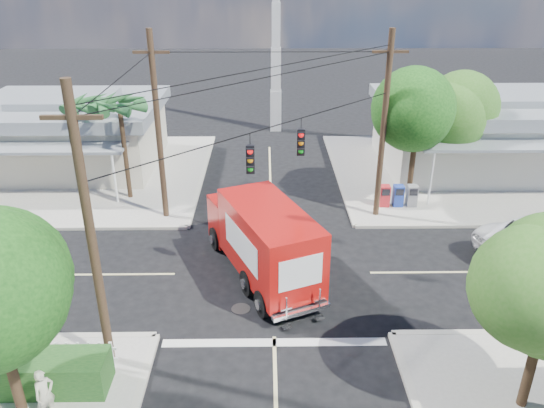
{
  "coord_description": "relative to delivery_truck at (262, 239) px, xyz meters",
  "views": [
    {
      "loc": [
        -0.26,
        -18.43,
        11.66
      ],
      "look_at": [
        0.0,
        2.0,
        2.2
      ],
      "focal_mm": 35.0,
      "sensor_mm": 36.0,
      "label": 1
    }
  ],
  "objects": [
    {
      "name": "road_markings",
      "position": [
        0.4,
        -1.4,
        -1.62
      ],
      "size": [
        32.0,
        32.0,
        0.01
      ],
      "color": "beige",
      "rests_on": "ground"
    },
    {
      "name": "sidewalk_nw",
      "position": [
        -10.48,
        10.95,
        -1.56
      ],
      "size": [
        14.12,
        14.12,
        0.14
      ],
      "color": "#A19C91",
      "rests_on": "ground"
    },
    {
      "name": "sidewalk_ne",
      "position": [
        11.28,
        10.95,
        -1.56
      ],
      "size": [
        14.12,
        14.12,
        0.14
      ],
      "color": "#A19C91",
      "rests_on": "ground"
    },
    {
      "name": "utility_poles",
      "position": [
        -1.18,
        1.68,
        3.05
      ],
      "size": [
        12.0,
        10.68,
        9.0
      ],
      "color": "#473321",
      "rests_on": "ground"
    },
    {
      "name": "building_nw",
      "position": [
        -11.6,
        12.54,
        0.59
      ],
      "size": [
        10.8,
        10.2,
        4.3
      ],
      "color": "beige",
      "rests_on": "sidewalk_nw"
    },
    {
      "name": "pedestrian",
      "position": [
        -5.91,
        -7.37,
        -0.72
      ],
      "size": [
        0.64,
        0.67,
        1.54
      ],
      "primitive_type": "imported",
      "rotation": [
        0.0,
        0.0,
        0.91
      ],
      "color": "beige",
      "rests_on": "sidewalk_sw"
    },
    {
      "name": "hedge_sw",
      "position": [
        -7.6,
        -6.32,
        -0.94
      ],
      "size": [
        6.2,
        1.2,
        1.1
      ],
      "primitive_type": "cube",
      "color": "#164018",
      "rests_on": "sidewalk_sw"
    },
    {
      "name": "picket_fence",
      "position": [
        -7.4,
        -5.52,
        -0.95
      ],
      "size": [
        5.94,
        0.06,
        1.0
      ],
      "color": "silver",
      "rests_on": "sidewalk_sw"
    },
    {
      "name": "vending_boxes",
      "position": [
        6.9,
        6.28,
        -0.94
      ],
      "size": [
        1.9,
        0.5,
        1.1
      ],
      "color": "red",
      "rests_on": "sidewalk_ne"
    },
    {
      "name": "palm_nw_front",
      "position": [
        -7.1,
        7.58,
        3.41
      ],
      "size": [
        3.01,
        3.08,
        5.59
      ],
      "color": "#422D1C",
      "rests_on": "sidewalk_nw"
    },
    {
      "name": "tree_ne_front",
      "position": [
        7.61,
        6.83,
        3.14
      ],
      "size": [
        4.21,
        4.14,
        6.66
      ],
      "color": "#422D1C",
      "rests_on": "sidewalk_ne"
    },
    {
      "name": "ground",
      "position": [
        0.4,
        0.08,
        -1.63
      ],
      "size": [
        120.0,
        120.0,
        0.0
      ],
      "primitive_type": "plane",
      "color": "black",
      "rests_on": "ground"
    },
    {
      "name": "radio_tower",
      "position": [
        0.9,
        20.08,
        4.01
      ],
      "size": [
        0.8,
        0.8,
        17.0
      ],
      "color": "silver",
      "rests_on": "ground"
    },
    {
      "name": "building_ne",
      "position": [
        12.9,
        12.04,
        0.69
      ],
      "size": [
        11.8,
        10.2,
        4.5
      ],
      "color": "beige",
      "rests_on": "sidewalk_ne"
    },
    {
      "name": "delivery_truck",
      "position": [
        0.0,
        0.0,
        0.0
      ],
      "size": [
        4.89,
        7.65,
        3.2
      ],
      "color": "black",
      "rests_on": "ground"
    },
    {
      "name": "palm_nw_back",
      "position": [
        -9.1,
        9.08,
        3.04
      ],
      "size": [
        3.01,
        3.08,
        5.19
      ],
      "color": "#422D1C",
      "rests_on": "sidewalk_nw"
    },
    {
      "name": "tree_ne_back",
      "position": [
        10.21,
        9.03,
        2.56
      ],
      "size": [
        3.77,
        3.66,
        5.82
      ],
      "color": "#422D1C",
      "rests_on": "sidewalk_ne"
    }
  ]
}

